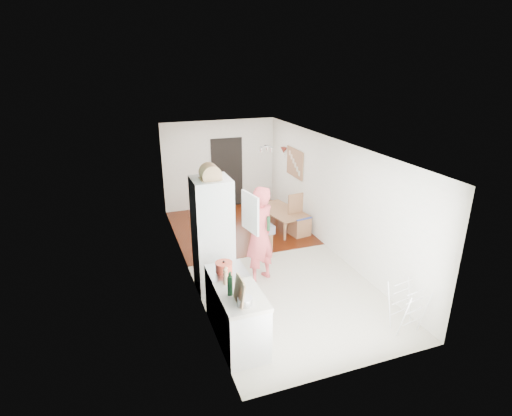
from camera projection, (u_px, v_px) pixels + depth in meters
room_shell at (264, 205)px, 8.18m from camera, size 3.20×7.00×2.50m
floor at (263, 259)px, 8.62m from camera, size 3.20×7.00×0.01m
wood_floor_overlay at (238, 227)px, 10.25m from camera, size 3.20×3.30×0.01m
sage_wall_panel at (209, 223)px, 5.70m from camera, size 0.02×3.00×1.30m
tile_splashback at (221, 284)px, 5.46m from camera, size 0.02×1.90×0.50m
doorway_recess at (227, 173)px, 11.40m from camera, size 0.90×0.04×2.00m
base_cabinet at (242, 324)px, 5.81m from camera, size 0.60×0.90×0.86m
worktop at (241, 297)px, 5.65m from camera, size 0.62×0.92×0.06m
range_cooker at (228, 296)px, 6.46m from camera, size 0.60×0.60×0.88m
cooker_top at (227, 271)px, 6.30m from camera, size 0.60×0.60×0.04m
fridge_housing at (213, 236)px, 7.15m from camera, size 0.66×0.66×2.15m
fridge_door at (250, 213)px, 6.91m from camera, size 0.14×0.56×0.70m
fridge_interior at (229, 209)px, 7.08m from camera, size 0.02×0.52×0.66m
pinboard at (295, 163)px, 10.25m from camera, size 0.03×0.90×0.70m
pinboard_frame at (294, 163)px, 10.25m from camera, size 0.00×0.94×0.74m
wall_sconce at (284, 150)px, 10.74m from camera, size 0.18×0.18×0.16m
person at (259, 227)px, 7.43m from camera, size 0.97×0.83×2.25m
dining_table at (282, 220)px, 10.10m from camera, size 0.92×1.35×0.43m
dining_chair at (300, 216)px, 9.63m from camera, size 0.48×0.48×1.00m
stool at (263, 241)px, 9.00m from camera, size 0.38×0.38×0.41m
grey_drape at (263, 229)px, 8.88m from camera, size 0.46×0.46×0.18m
drying_rack at (407, 308)px, 6.23m from camera, size 0.47×0.43×0.79m
bread_bin at (210, 174)px, 6.69m from camera, size 0.37×0.35×0.18m
red_casserole at (224, 267)px, 6.23m from camera, size 0.29×0.29×0.16m
steel_pan at (245, 301)px, 5.40m from camera, size 0.25×0.25×0.11m
held_bottle at (268, 224)px, 7.35m from camera, size 0.06×0.06×0.28m
bottle_a at (230, 286)px, 5.59m from camera, size 0.08×0.08×0.28m
bottle_b at (230, 286)px, 5.59m from camera, size 0.07×0.07×0.29m
bottle_c at (239, 290)px, 5.55m from camera, size 0.13×0.13×0.24m
pepper_mill_front at (225, 278)px, 5.87m from camera, size 0.07×0.07×0.20m
pepper_mill_back at (226, 276)px, 5.92m from camera, size 0.07×0.07×0.20m
chopping_boards at (240, 291)px, 5.37m from camera, size 0.09×0.29×0.39m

